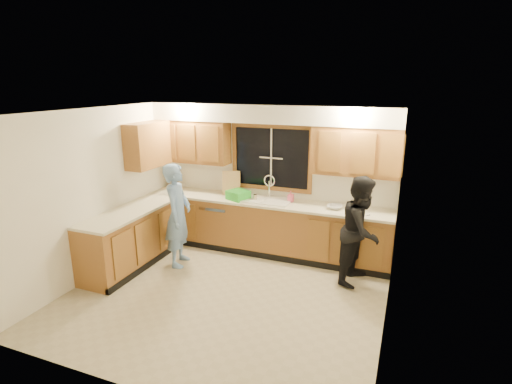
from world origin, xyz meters
TOP-DOWN VIEW (x-y plane):
  - floor at (0.00, 0.00)m, footprint 4.20×4.20m
  - ceiling at (0.00, 0.00)m, footprint 4.20×4.20m
  - wall_back at (0.00, 1.90)m, footprint 4.20×0.00m
  - wall_left at (-2.10, 0.00)m, footprint 0.00×3.80m
  - wall_right at (2.10, 0.00)m, footprint 0.00×3.80m
  - base_cabinets_back at (0.00, 1.60)m, footprint 4.20×0.60m
  - base_cabinets_left at (-1.80, 0.35)m, footprint 0.60×1.90m
  - countertop_back at (0.00, 1.58)m, footprint 4.20×0.63m
  - countertop_left at (-1.79, 0.35)m, footprint 0.63×1.90m
  - upper_cabinets_left at (-1.43, 1.73)m, footprint 1.35×0.33m
  - upper_cabinets_right at (1.43, 1.73)m, footprint 1.35×0.33m
  - upper_cabinets_return at (-1.94, 1.12)m, footprint 0.33×0.90m
  - soffit at (0.00, 1.72)m, footprint 4.20×0.35m
  - window_frame at (0.00, 1.89)m, footprint 1.44×0.03m
  - sink at (0.00, 1.60)m, footprint 0.86×0.52m
  - dishwasher at (-0.85, 1.59)m, footprint 0.60×0.56m
  - stove at (-1.80, -0.22)m, footprint 0.58×0.75m
  - man at (-1.12, 0.65)m, footprint 0.53×0.68m
  - woman at (1.65, 1.11)m, footprint 0.76×0.89m
  - knife_block at (-1.84, 1.73)m, footprint 0.15×0.15m
  - cutting_board at (-0.69, 1.75)m, footprint 0.33×0.21m
  - dish_crate at (-0.45, 1.50)m, footprint 0.42×0.41m
  - soap_bottle at (0.42, 1.69)m, footprint 0.09×0.10m
  - bowl at (1.17, 1.58)m, footprint 0.24×0.24m
  - can_left at (-0.39, 1.42)m, footprint 0.08×0.08m
  - can_right at (-0.15, 1.52)m, footprint 0.08×0.08m

SIDE VIEW (x-z plane):
  - floor at x=0.00m, z-range 0.00..0.00m
  - dishwasher at x=-0.85m, z-range 0.00..0.82m
  - base_cabinets_back at x=0.00m, z-range 0.00..0.88m
  - base_cabinets_left at x=-1.80m, z-range 0.00..0.88m
  - stove at x=-1.80m, z-range 0.00..0.90m
  - woman at x=1.65m, z-range 0.00..1.59m
  - man at x=-1.12m, z-range 0.00..1.65m
  - sink at x=0.00m, z-range 0.58..1.15m
  - countertop_back at x=0.00m, z-range 0.88..0.92m
  - countertop_left at x=-1.79m, z-range 0.88..0.92m
  - bowl at x=1.17m, z-range 0.92..0.98m
  - can_right at x=-0.15m, z-range 0.92..1.03m
  - can_left at x=-0.39m, z-range 0.92..1.05m
  - dish_crate at x=-0.45m, z-range 0.92..1.07m
  - soap_bottle at x=0.42m, z-range 0.92..1.10m
  - knife_block at x=-1.84m, z-range 0.92..1.14m
  - cutting_board at x=-0.69m, z-range 0.92..1.34m
  - wall_back at x=0.00m, z-range -0.85..3.35m
  - wall_left at x=-2.10m, z-range -0.65..3.15m
  - wall_right at x=2.10m, z-range -0.65..3.15m
  - window_frame at x=0.00m, z-range 1.03..2.17m
  - upper_cabinets_left at x=-1.43m, z-range 1.45..2.20m
  - upper_cabinets_right at x=1.43m, z-range 1.45..2.20m
  - upper_cabinets_return at x=-1.94m, z-range 1.45..2.20m
  - soffit at x=0.00m, z-range 2.20..2.50m
  - ceiling at x=0.00m, z-range 2.50..2.50m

